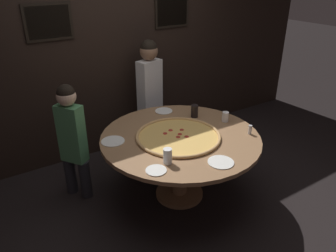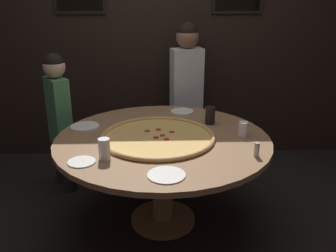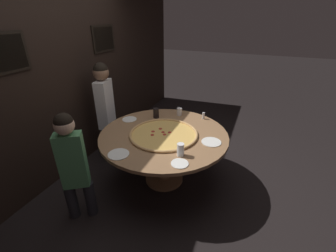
# 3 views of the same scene
# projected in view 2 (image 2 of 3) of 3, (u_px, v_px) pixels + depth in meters

# --- Properties ---
(ground_plane) EXTENTS (24.00, 24.00, 0.00)m
(ground_plane) POSITION_uv_depth(u_px,v_px,m) (163.00, 221.00, 3.08)
(ground_plane) COLOR black
(back_wall) EXTENTS (6.40, 0.08, 2.60)m
(back_wall) POSITION_uv_depth(u_px,v_px,m) (159.00, 38.00, 3.95)
(back_wall) COLOR black
(back_wall) RESTS_ON ground_plane
(dining_table) EXTENTS (1.63, 1.63, 0.74)m
(dining_table) POSITION_uv_depth(u_px,v_px,m) (163.00, 153.00, 2.87)
(dining_table) COLOR #936B47
(dining_table) RESTS_ON ground_plane
(giant_pizza) EXTENTS (0.86, 0.86, 0.03)m
(giant_pizza) POSITION_uv_depth(u_px,v_px,m) (158.00, 137.00, 2.80)
(giant_pizza) COLOR #EAB75B
(giant_pizza) RESTS_ON dining_table
(drink_cup_far_right) EXTENTS (0.08, 0.08, 0.14)m
(drink_cup_far_right) POSITION_uv_depth(u_px,v_px,m) (210.00, 115.00, 3.09)
(drink_cup_far_right) COLOR black
(drink_cup_far_right) RESTS_ON dining_table
(drink_cup_near_right) EXTENTS (0.07, 0.07, 0.11)m
(drink_cup_near_right) POSITION_uv_depth(u_px,v_px,m) (243.00, 129.00, 2.84)
(drink_cup_near_right) COLOR white
(drink_cup_near_right) RESTS_ON dining_table
(drink_cup_front_edge) EXTENTS (0.08, 0.08, 0.14)m
(drink_cup_front_edge) POSITION_uv_depth(u_px,v_px,m) (104.00, 149.00, 2.44)
(drink_cup_front_edge) COLOR white
(drink_cup_front_edge) RESTS_ON dining_table
(white_plate_left_side) EXTENTS (0.23, 0.23, 0.01)m
(white_plate_left_side) POSITION_uv_depth(u_px,v_px,m) (85.00, 126.00, 3.04)
(white_plate_left_side) COLOR white
(white_plate_left_side) RESTS_ON dining_table
(white_plate_right_side) EXTENTS (0.18, 0.18, 0.01)m
(white_plate_right_side) POSITION_uv_depth(u_px,v_px,m) (82.00, 162.00, 2.42)
(white_plate_right_side) COLOR white
(white_plate_right_side) RESTS_ON dining_table
(white_plate_beside_cup) EXTENTS (0.23, 0.23, 0.01)m
(white_plate_beside_cup) POSITION_uv_depth(u_px,v_px,m) (166.00, 175.00, 2.25)
(white_plate_beside_cup) COLOR white
(white_plate_beside_cup) RESTS_ON dining_table
(white_plate_near_front) EXTENTS (0.21, 0.21, 0.01)m
(white_plate_near_front) POSITION_uv_depth(u_px,v_px,m) (182.00, 111.00, 3.41)
(white_plate_near_front) COLOR white
(white_plate_near_front) RESTS_ON dining_table
(condiment_shaker) EXTENTS (0.04, 0.04, 0.10)m
(condiment_shaker) POSITION_uv_depth(u_px,v_px,m) (257.00, 149.00, 2.50)
(condiment_shaker) COLOR silver
(condiment_shaker) RESTS_ON dining_table
(diner_far_left) EXTENTS (0.28, 0.33, 1.28)m
(diner_far_left) POSITION_uv_depth(u_px,v_px,m) (59.00, 114.00, 3.38)
(diner_far_left) COLOR #232328
(diner_far_left) RESTS_ON ground_plane
(diner_side_left) EXTENTS (0.39, 0.24, 1.50)m
(diner_side_left) POSITION_uv_depth(u_px,v_px,m) (186.00, 87.00, 3.81)
(diner_side_left) COLOR #232328
(diner_side_left) RESTS_ON ground_plane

